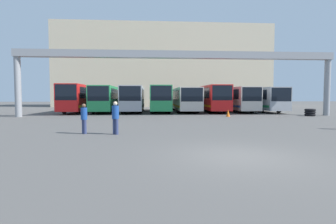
{
  "coord_description": "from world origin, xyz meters",
  "views": [
    {
      "loc": [
        -2.88,
        -8.2,
        1.93
      ],
      "look_at": [
        -0.94,
        19.8,
        0.3
      ],
      "focal_mm": 28.0,
      "sensor_mm": 36.0,
      "label": 1
    }
  ],
  "objects_px": {
    "bus_slot_5": "(210,97)",
    "pedestrian_mid_right": "(115,117)",
    "bus_slot_2": "(133,98)",
    "bus_slot_4": "(184,98)",
    "traffic_cone": "(228,113)",
    "pedestrian_near_right": "(84,118)",
    "bus_slot_7": "(259,98)",
    "bus_slot_1": "(107,98)",
    "bus_slot_6": "(235,98)",
    "bus_slot_3": "(159,97)",
    "bus_slot_0": "(81,97)",
    "tire_stack": "(310,112)"
  },
  "relations": [
    {
      "from": "pedestrian_near_right",
      "to": "pedestrian_mid_right",
      "type": "height_order",
      "value": "pedestrian_mid_right"
    },
    {
      "from": "bus_slot_6",
      "to": "pedestrian_mid_right",
      "type": "bearing_deg",
      "value": -122.84
    },
    {
      "from": "bus_slot_7",
      "to": "bus_slot_2",
      "type": "bearing_deg",
      "value": -178.97
    },
    {
      "from": "bus_slot_0",
      "to": "bus_slot_1",
      "type": "distance_m",
      "value": 3.33
    },
    {
      "from": "bus_slot_1",
      "to": "bus_slot_4",
      "type": "distance_m",
      "value": 9.97
    },
    {
      "from": "bus_slot_5",
      "to": "pedestrian_mid_right",
      "type": "height_order",
      "value": "bus_slot_5"
    },
    {
      "from": "pedestrian_mid_right",
      "to": "bus_slot_1",
      "type": "bearing_deg",
      "value": 141.89
    },
    {
      "from": "bus_slot_7",
      "to": "pedestrian_mid_right",
      "type": "distance_m",
      "value": 26.2
    },
    {
      "from": "pedestrian_mid_right",
      "to": "bus_slot_2",
      "type": "bearing_deg",
      "value": 132.67
    },
    {
      "from": "bus_slot_7",
      "to": "traffic_cone",
      "type": "xyz_separation_m",
      "value": [
        -6.9,
        -9.07,
        -1.41
      ]
    },
    {
      "from": "bus_slot_0",
      "to": "bus_slot_2",
      "type": "bearing_deg",
      "value": -3.01
    },
    {
      "from": "bus_slot_4",
      "to": "bus_slot_2",
      "type": "bearing_deg",
      "value": -176.16
    },
    {
      "from": "bus_slot_3",
      "to": "pedestrian_mid_right",
      "type": "xyz_separation_m",
      "value": [
        -2.98,
        -20.0,
        -0.96
      ]
    },
    {
      "from": "bus_slot_6",
      "to": "bus_slot_7",
      "type": "bearing_deg",
      "value": 7.79
    },
    {
      "from": "bus_slot_7",
      "to": "bus_slot_4",
      "type": "bearing_deg",
      "value": 179.15
    },
    {
      "from": "bus_slot_1",
      "to": "bus_slot_6",
      "type": "relative_size",
      "value": 1.06
    },
    {
      "from": "bus_slot_6",
      "to": "pedestrian_near_right",
      "type": "xyz_separation_m",
      "value": [
        -14.61,
        -19.74,
        -0.95
      ]
    },
    {
      "from": "bus_slot_7",
      "to": "bus_slot_5",
      "type": "bearing_deg",
      "value": 179.39
    },
    {
      "from": "bus_slot_2",
      "to": "pedestrian_near_right",
      "type": "distance_m",
      "value": 19.96
    },
    {
      "from": "bus_slot_0",
      "to": "pedestrian_near_right",
      "type": "bearing_deg",
      "value": -75.26
    },
    {
      "from": "bus_slot_5",
      "to": "traffic_cone",
      "type": "xyz_separation_m",
      "value": [
        -0.26,
        -9.14,
        -1.55
      ]
    },
    {
      "from": "bus_slot_4",
      "to": "bus_slot_7",
      "type": "distance_m",
      "value": 9.97
    },
    {
      "from": "bus_slot_2",
      "to": "bus_slot_3",
      "type": "xyz_separation_m",
      "value": [
        3.32,
        -0.22,
        0.03
      ]
    },
    {
      "from": "pedestrian_near_right",
      "to": "tire_stack",
      "type": "relative_size",
      "value": 1.51
    },
    {
      "from": "bus_slot_4",
      "to": "pedestrian_near_right",
      "type": "xyz_separation_m",
      "value": [
        -7.97,
        -20.34,
        -0.91
      ]
    },
    {
      "from": "traffic_cone",
      "to": "pedestrian_near_right",
      "type": "bearing_deg",
      "value": -134.77
    },
    {
      "from": "pedestrian_near_right",
      "to": "traffic_cone",
      "type": "xyz_separation_m",
      "value": [
        11.03,
        11.12,
        -0.49
      ]
    },
    {
      "from": "bus_slot_3",
      "to": "bus_slot_1",
      "type": "bearing_deg",
      "value": 176.71
    },
    {
      "from": "bus_slot_0",
      "to": "bus_slot_1",
      "type": "bearing_deg",
      "value": -3.2
    },
    {
      "from": "bus_slot_2",
      "to": "pedestrian_near_right",
      "type": "height_order",
      "value": "bus_slot_2"
    },
    {
      "from": "bus_slot_2",
      "to": "tire_stack",
      "type": "distance_m",
      "value": 20.15
    },
    {
      "from": "bus_slot_1",
      "to": "traffic_cone",
      "type": "distance_m",
      "value": 15.87
    },
    {
      "from": "bus_slot_5",
      "to": "bus_slot_6",
      "type": "bearing_deg",
      "value": -8.99
    },
    {
      "from": "bus_slot_3",
      "to": "traffic_cone",
      "type": "xyz_separation_m",
      "value": [
        6.39,
        -8.56,
        -1.52
      ]
    },
    {
      "from": "bus_slot_6",
      "to": "bus_slot_2",
      "type": "bearing_deg",
      "value": 179.33
    },
    {
      "from": "bus_slot_3",
      "to": "traffic_cone",
      "type": "distance_m",
      "value": 10.79
    },
    {
      "from": "bus_slot_3",
      "to": "tire_stack",
      "type": "relative_size",
      "value": 10.66
    },
    {
      "from": "bus_slot_0",
      "to": "bus_slot_2",
      "type": "distance_m",
      "value": 6.66
    },
    {
      "from": "tire_stack",
      "to": "bus_slot_0",
      "type": "bearing_deg",
      "value": 160.4
    },
    {
      "from": "bus_slot_2",
      "to": "traffic_cone",
      "type": "bearing_deg",
      "value": -42.1
    },
    {
      "from": "bus_slot_3",
      "to": "bus_slot_5",
      "type": "xyz_separation_m",
      "value": [
        6.65,
        0.59,
        0.04
      ]
    },
    {
      "from": "bus_slot_7",
      "to": "bus_slot_6",
      "type": "bearing_deg",
      "value": -172.21
    },
    {
      "from": "bus_slot_6",
      "to": "traffic_cone",
      "type": "bearing_deg",
      "value": -112.56
    },
    {
      "from": "pedestrian_mid_right",
      "to": "bus_slot_6",
      "type": "bearing_deg",
      "value": 98.86
    },
    {
      "from": "bus_slot_0",
      "to": "pedestrian_near_right",
      "type": "xyz_separation_m",
      "value": [
        5.33,
        -20.24,
        -1.09
      ]
    },
    {
      "from": "bus_slot_3",
      "to": "bus_slot_6",
      "type": "relative_size",
      "value": 0.99
    },
    {
      "from": "pedestrian_near_right",
      "to": "pedestrian_mid_right",
      "type": "distance_m",
      "value": 1.7
    },
    {
      "from": "traffic_cone",
      "to": "bus_slot_3",
      "type": "bearing_deg",
      "value": 126.74
    },
    {
      "from": "bus_slot_6",
      "to": "pedestrian_near_right",
      "type": "relative_size",
      "value": 7.14
    },
    {
      "from": "bus_slot_4",
      "to": "pedestrian_near_right",
      "type": "height_order",
      "value": "bus_slot_4"
    }
  ]
}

